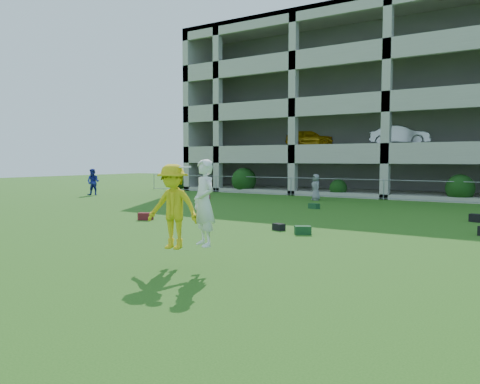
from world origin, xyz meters
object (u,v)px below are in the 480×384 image
Objects in this scene: frisbee_contest at (181,206)px; bystander_b at (172,181)px; bystander_c at (316,187)px; bystander_a at (93,182)px; parking_garage at (418,109)px.

bystander_b is at bearing 131.18° from frisbee_contest.
frisbee_contest reaches higher than bystander_b.
frisbee_contest reaches higher than bystander_c.
bystander_a is at bearing -122.19° from bystander_c.
bystander_a is at bearing -137.50° from parking_garage.
parking_garage reaches higher than bystander_c.
bystander_a is 1.15× the size of bystander_c.
frisbee_contest is (14.50, -16.58, 0.45)m from bystander_b.
bystander_a reaches higher than bystander_c.
frisbee_contest reaches higher than bystander_a.
bystander_b is 18.63m from parking_garage.
bystander_c is at bearing -105.73° from parking_garage.
bystander_c is at bearing 103.68° from frisbee_contest.
frisbee_contest is (17.98, -12.80, 0.48)m from bystander_a.
parking_garage reaches higher than bystander_b.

